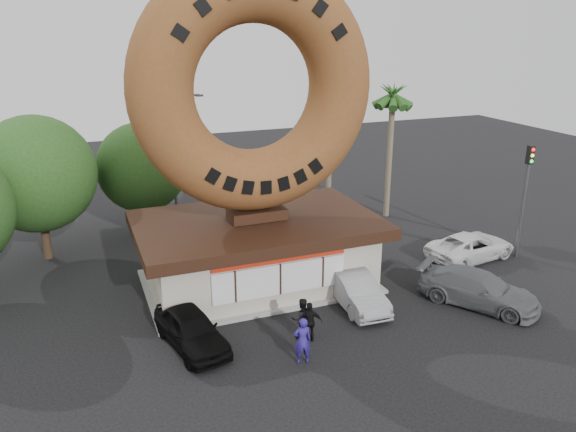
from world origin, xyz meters
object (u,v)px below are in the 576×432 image
(car_black, at_px, (191,329))
(traffic_signal, at_px, (526,188))
(car_silver, at_px, (355,290))
(donut_shop, at_px, (258,249))
(giant_donut, at_px, (254,89))
(street_lamp, at_px, (175,153))
(person_right, at_px, (310,322))
(car_white, at_px, (471,246))
(person_center, at_px, (302,319))
(car_grey, at_px, (479,289))
(person_left, at_px, (302,341))

(car_black, bearing_deg, traffic_signal, -4.45)
(car_silver, bearing_deg, donut_shop, 134.75)
(car_black, distance_m, car_silver, 7.53)
(giant_donut, relative_size, traffic_signal, 1.80)
(street_lamp, height_order, person_right, street_lamp)
(street_lamp, relative_size, person_right, 4.82)
(giant_donut, relative_size, car_white, 2.16)
(traffic_signal, height_order, car_silver, traffic_signal)
(street_lamp, distance_m, person_center, 15.94)
(street_lamp, bearing_deg, car_white, -40.26)
(street_lamp, relative_size, traffic_signal, 1.32)
(street_lamp, bearing_deg, car_black, -99.16)
(donut_shop, relative_size, car_black, 2.58)
(donut_shop, height_order, car_white, donut_shop)
(giant_donut, bearing_deg, street_lamp, 100.51)
(giant_donut, bearing_deg, traffic_signal, -8.17)
(donut_shop, bearing_deg, giant_donut, 90.00)
(street_lamp, bearing_deg, giant_donut, -79.49)
(giant_donut, relative_size, person_center, 6.33)
(traffic_signal, bearing_deg, car_white, 164.46)
(car_black, relative_size, car_white, 0.86)
(car_black, bearing_deg, car_grey, -17.71)
(person_center, height_order, car_silver, person_center)
(donut_shop, distance_m, car_black, 6.15)
(person_center, height_order, car_grey, person_center)
(car_black, bearing_deg, street_lamp, 68.87)
(person_center, bearing_deg, donut_shop, -85.30)
(person_left, xyz_separation_m, car_black, (-3.57, 2.60, -0.19))
(person_right, distance_m, car_silver, 3.68)
(donut_shop, xyz_separation_m, car_white, (11.51, -1.30, -1.06))
(giant_donut, height_order, traffic_signal, giant_donut)
(person_right, bearing_deg, giant_donut, -70.79)
(traffic_signal, distance_m, car_black, 18.60)
(car_grey, bearing_deg, person_left, 155.00)
(giant_donut, relative_size, person_right, 6.57)
(giant_donut, relative_size, street_lamp, 1.36)
(street_lamp, relative_size, car_black, 1.84)
(person_right, relative_size, car_black, 0.38)
(giant_donut, distance_m, car_white, 14.40)
(person_center, height_order, person_right, person_center)
(person_center, relative_size, person_right, 1.04)
(traffic_signal, bearing_deg, street_lamp, 142.86)
(street_lamp, relative_size, person_center, 4.64)
(donut_shop, bearing_deg, car_white, -6.44)
(giant_donut, xyz_separation_m, traffic_signal, (14.00, -2.01, -5.39))
(street_lamp, relative_size, car_grey, 1.52)
(car_silver, relative_size, car_grey, 0.84)
(person_left, xyz_separation_m, person_center, (0.64, 1.60, -0.06))
(giant_donut, relative_size, car_black, 2.51)
(car_silver, relative_size, car_white, 0.88)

